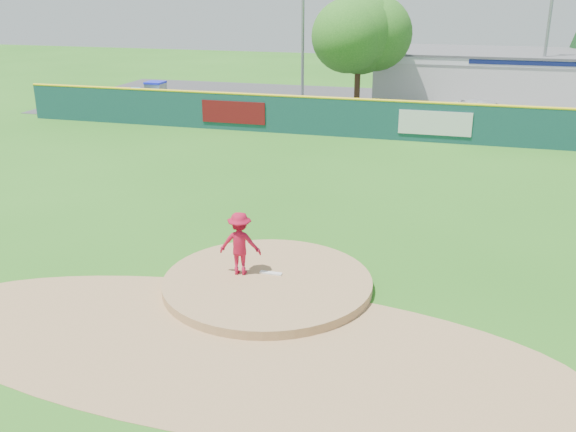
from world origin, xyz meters
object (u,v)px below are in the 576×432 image
(light_pole_left, at_px, (303,9))
(van, at_px, (488,114))
(deciduous_tree, at_px, (359,37))
(pitcher, at_px, (240,243))
(pool_building_grp, at_px, (490,75))
(playground_slide, at_px, (155,95))
(light_pole_right, at_px, (549,19))

(light_pole_left, bearing_deg, van, -22.47)
(light_pole_left, bearing_deg, deciduous_tree, -26.57)
(pitcher, distance_m, pool_building_grp, 32.58)
(playground_slide, relative_size, light_pole_right, 0.31)
(light_pole_left, bearing_deg, light_pole_right, 7.59)
(pool_building_grp, xyz_separation_m, playground_slide, (-20.59, -9.28, -0.79))
(light_pole_left, bearing_deg, pool_building_grp, 22.60)
(pool_building_grp, height_order, light_pole_left, light_pole_left)
(pitcher, height_order, light_pole_left, light_pole_left)
(pitcher, relative_size, light_pole_right, 0.17)
(light_pole_left, relative_size, light_pole_right, 1.10)
(van, bearing_deg, deciduous_tree, 58.19)
(pitcher, height_order, deciduous_tree, deciduous_tree)
(pitcher, distance_m, light_pole_left, 27.81)
(pool_building_grp, relative_size, light_pole_right, 1.52)
(deciduous_tree, height_order, light_pole_right, light_pole_right)
(van, bearing_deg, pitcher, 151.76)
(pitcher, height_order, pool_building_grp, pool_building_grp)
(van, xyz_separation_m, pool_building_grp, (0.19, 9.88, 0.86))
(deciduous_tree, relative_size, light_pole_right, 0.74)
(pitcher, height_order, light_pole_right, light_pole_right)
(van, distance_m, pool_building_grp, 9.92)
(playground_slide, bearing_deg, deciduous_tree, 10.30)
(van, bearing_deg, playground_slide, 76.79)
(deciduous_tree, bearing_deg, light_pole_right, 19.98)
(pool_building_grp, height_order, deciduous_tree, deciduous_tree)
(deciduous_tree, bearing_deg, pitcher, -87.22)
(van, bearing_deg, light_pole_left, 55.99)
(pool_building_grp, xyz_separation_m, deciduous_tree, (-8.00, -6.99, 2.89))
(pitcher, distance_m, playground_slide, 26.47)
(playground_slide, xyz_separation_m, deciduous_tree, (12.59, 2.29, 3.68))
(pitcher, bearing_deg, light_pole_right, -116.68)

